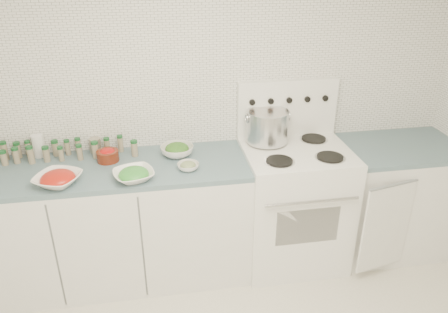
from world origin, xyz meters
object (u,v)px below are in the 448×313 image
bowl_tomato (58,179)px  bowl_snowpea (134,175)px  stove (293,201)px  stock_pot (267,125)px

bowl_tomato → bowl_snowpea: 0.46m
stove → bowl_tomato: bearing=-173.6°
stock_pot → bowl_tomato: 1.47m
bowl_snowpea → stock_pot: bearing=20.2°
stock_pot → bowl_snowpea: (-0.96, -0.35, -0.14)m
stove → stock_pot: 0.62m
stove → bowl_tomato: (-1.61, -0.18, 0.44)m
stove → bowl_tomato: stove is taller
bowl_tomato → bowl_snowpea: bowl_tomato is taller
stove → bowl_snowpea: (-1.15, -0.20, 0.44)m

